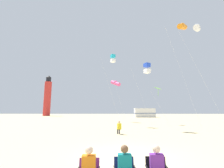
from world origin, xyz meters
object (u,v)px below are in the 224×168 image
Objects in this scene: kite_box_blue at (147,68)px; kite_box_cyan at (113,59)px; kite_tube_orange at (182,27)px; rv_van_white at (145,113)px; kite_tube_rainbow at (116,83)px; lighthouse_distant at (47,97)px; kite_tube_white at (197,28)px; kite_diamond_lime at (158,89)px; kite_flyer_standing at (119,127)px.

kite_box_cyan is at bearing 127.90° from kite_box_blue.
kite_tube_orange is 2.12× the size of rv_van_white.
kite_tube_rainbow reaches higher than rv_van_white.
kite_tube_rainbow is at bearing 105.02° from kite_box_blue.
kite_tube_orange is (9.45, -2.63, 3.59)m from kite_box_cyan.
kite_tube_white is at bearing -51.36° from lighthouse_distant.
kite_diamond_lime is at bearing -42.60° from kite_tube_rainbow.
kite_box_cyan is at bearing 157.19° from kite_tube_white.
kite_tube_rainbow is 44.86m from lighthouse_distant.
kite_box_blue is at bearing -173.60° from kite_tube_white.
kite_tube_orange is at bearing 119.69° from kite_tube_white.
kite_box_blue is at bearing -56.83° from lighthouse_distant.
lighthouse_distant is at bearing 154.50° from rv_van_white.
kite_tube_rainbow is (0.42, 8.19, -2.31)m from kite_box_cyan.
kite_tube_orange reaches higher than kite_box_cyan.
kite_tube_orange is 33.89m from rv_van_white.
kite_box_cyan is 1.27× the size of kite_tube_rainbow.
kite_box_blue is at bearing -104.13° from rv_van_white.
kite_tube_white is at bearing -51.43° from kite_tube_rainbow.
kite_box_blue reaches higher than rv_van_white.
kite_tube_rainbow is at bearing 129.84° from kite_tube_orange.
kite_diamond_lime is (3.06, 7.21, -1.53)m from kite_box_blue.
kite_tube_rainbow is at bearing -118.57° from rv_van_white.
kite_flyer_standing is at bearing -61.36° from lighthouse_distant.
kite_tube_white reaches higher than kite_tube_rainbow.
kite_flyer_standing is 0.07× the size of lighthouse_distant.
kite_box_blue is 7.98m from kite_diamond_lime.
kite_tube_white is (1.00, -1.76, -1.16)m from kite_tube_orange.
rv_van_white is at bearing -115.51° from kite_flyer_standing.
kite_box_cyan reaches higher than kite_tube_rainbow.
kite_tube_white reaches higher than kite_box_blue.
rv_van_white is (5.66, 34.21, -5.46)m from kite_box_blue.
kite_box_cyan reaches higher than kite_diamond_lime.
kite_box_cyan is at bearing -113.09° from rv_van_white.
kite_tube_white is (9.81, 4.12, 11.53)m from kite_flyer_standing.
kite_tube_white is (6.47, 0.73, 5.29)m from kite_box_blue.
kite_box_blue is 35.11m from rv_van_white.
kite_tube_orange is (8.80, 5.88, 12.69)m from kite_flyer_standing.
kite_box_cyan is 10.45m from kite_tube_orange.
lighthouse_distant reaches higher than kite_tube_rainbow.
kite_diamond_lime is 27.41m from rv_van_white.
lighthouse_distant is (-34.65, 41.12, 2.52)m from kite_diamond_lime.
kite_box_blue is 7.10m from kite_box_cyan.
lighthouse_distant is (-28.02, 35.03, 0.43)m from kite_tube_rainbow.
kite_tube_orange reaches higher than kite_diamond_lime.
kite_diamond_lime reaches higher than kite_flyer_standing.
kite_tube_rainbow is at bearing -51.34° from lighthouse_distant.
kite_tube_rainbow is 0.48× the size of lighthouse_distant.
rv_van_white is at bearing 71.65° from kite_box_cyan.
kite_tube_white is 0.76× the size of lighthouse_distant.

